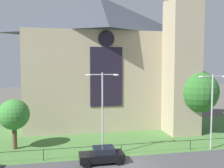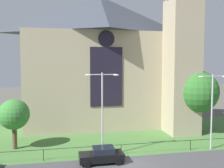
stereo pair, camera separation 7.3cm
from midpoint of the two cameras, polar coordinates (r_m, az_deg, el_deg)
name	(u,v)px [view 2 (the right image)]	position (r m, az deg, el deg)	size (l,w,h in m)	color
ground	(110,135)	(33.75, -0.47, -11.61)	(160.00, 160.00, 0.00)	#56544C
grass_verge	(113,140)	(31.86, 0.22, -12.57)	(120.00, 20.00, 0.01)	#477538
church_building	(105,59)	(39.18, -1.50, 5.77)	(23.20, 16.20, 26.00)	tan
iron_railing	(121,146)	(26.40, 2.19, -13.95)	(31.05, 0.07, 1.13)	black
tree_right_near	(197,92)	(35.36, 18.86, -1.75)	(5.77, 5.77, 8.60)	#423021
tree_left_near	(14,115)	(29.62, -21.41, -6.54)	(3.36, 3.36, 5.55)	brown
streetlamp_near	(102,104)	(24.90, -2.14, -4.58)	(3.37, 0.26, 8.52)	#B2B2B7
streetlamp_far	(212,102)	(29.35, 21.96, -3.83)	(3.37, 0.26, 8.26)	#B2B2B7
parked_car_black	(102,155)	(24.56, -2.26, -15.93)	(4.21, 2.05, 1.51)	black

